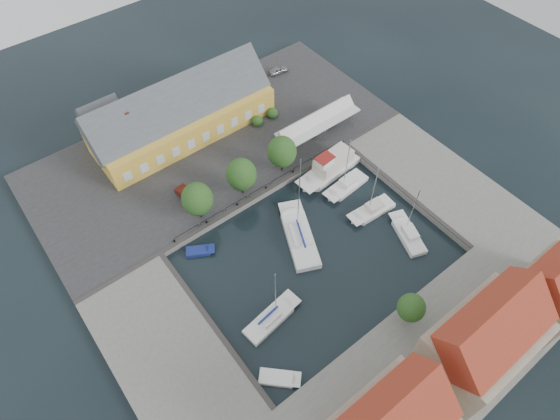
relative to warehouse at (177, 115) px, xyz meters
The scene contains 20 objects.
ground 28.82m from the warehouse, 84.77° to the right, with size 140.00×140.00×0.00m, color black.
north_quay 7.13m from the warehouse, 64.14° to the right, with size 56.00×26.00×1.00m, color #2D2D30.
west_quay 36.24m from the warehouse, 122.58° to the right, with size 12.00×24.00×1.00m, color slate.
east_quay 39.27m from the warehouse, 50.98° to the right, with size 12.00×24.00×1.00m, color slate.
south_bank 49.58m from the warehouse, 86.99° to the right, with size 56.00×14.00×1.00m, color slate.
quay_edge_fittings 23.99m from the warehouse, 83.67° to the right, with size 56.00×24.72×0.40m.
warehouse is the anchor object (origin of this frame).
tent_canopy 21.63m from the warehouse, 39.86° to the right, with size 14.00×4.00×2.83m.
quay_trees 16.37m from the warehouse, 87.91° to the right, with size 18.20×4.20×6.30m.
car_silver 21.72m from the warehouse, ahead, with size 1.46×3.63×1.24m, color #93969A.
car_red 14.47m from the warehouse, 115.33° to the right, with size 1.64×4.71×1.55m, color #5D1E15.
center_sailboat 27.27m from the warehouse, 84.93° to the right, with size 7.52×11.32×14.89m.
trawler 24.73m from the warehouse, 56.41° to the right, with size 11.16×4.11×5.00m.
east_boat_a 27.94m from the warehouse, 60.76° to the right, with size 7.64×3.07×10.68m.
east_boat_b 32.73m from the warehouse, 65.86° to the right, with size 7.38×2.86×10.03m.
east_boat_c 38.47m from the warehouse, 68.20° to the right, with size 4.60×7.55×9.51m.
west_boat_d 34.95m from the warehouse, 102.75° to the right, with size 8.05×3.35×10.57m.
launch_sw 41.72m from the warehouse, 105.66° to the right, with size 4.54×4.48×0.98m.
launch_nw 22.90m from the warehouse, 114.53° to the right, with size 4.05×3.24×0.88m.
townhouses 51.81m from the warehouse, 84.99° to the right, with size 36.30×8.50×12.00m.
Camera 1 is at (-23.74, -24.62, 52.52)m, focal length 30.00 mm.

